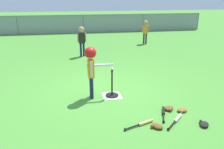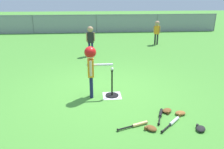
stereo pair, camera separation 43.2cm
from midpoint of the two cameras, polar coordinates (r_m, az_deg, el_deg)
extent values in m
plane|color=#478C33|center=(5.69, -4.00, -4.33)|extent=(60.00, 60.00, 0.00)
cube|color=white|center=(5.43, -2.29, -5.47)|extent=(0.44, 0.44, 0.01)
cylinder|color=black|center=(5.42, -2.29, -5.39)|extent=(0.32, 0.32, 0.03)
cylinder|color=black|center=(5.29, -2.34, -2.18)|extent=(0.04, 0.04, 0.63)
cylinder|color=black|center=(5.19, -2.39, 0.93)|extent=(0.06, 0.06, 0.02)
sphere|color=white|center=(5.17, -2.39, 1.43)|extent=(0.07, 0.07, 0.07)
cylinder|color=#191E4C|center=(5.34, -7.67, -3.04)|extent=(0.08, 0.08, 0.53)
cylinder|color=#191E4C|center=(5.23, -7.60, -3.53)|extent=(0.08, 0.08, 0.53)
cube|color=orange|center=(5.12, -7.87, 1.56)|extent=(0.14, 0.24, 0.41)
cylinder|color=beige|center=(5.25, -7.97, 2.35)|extent=(0.06, 0.06, 0.35)
cylinder|color=beige|center=(4.97, -7.80, 1.36)|extent=(0.06, 0.06, 0.35)
sphere|color=beige|center=(5.03, -8.05, 5.18)|extent=(0.23, 0.23, 0.23)
sphere|color=red|center=(5.02, -8.07, 5.51)|extent=(0.27, 0.27, 0.27)
cylinder|color=silver|center=(5.11, -5.56, 2.39)|extent=(0.60, 0.06, 0.06)
cylinder|color=#191E4C|center=(9.00, -8.64, 6.32)|extent=(0.08, 0.08, 0.52)
cylinder|color=#191E4C|center=(8.99, -9.37, 6.25)|extent=(0.08, 0.08, 0.52)
cube|color=black|center=(8.90, -9.16, 9.19)|extent=(0.25, 0.17, 0.41)
cylinder|color=tan|center=(8.92, -8.24, 9.45)|extent=(0.06, 0.06, 0.35)
cylinder|color=tan|center=(8.88, -10.11, 9.30)|extent=(0.06, 0.06, 0.35)
sphere|color=tan|center=(8.85, -9.28, 11.30)|extent=(0.23, 0.23, 0.23)
cylinder|color=#262626|center=(11.32, 7.65, 9.07)|extent=(0.08, 0.08, 0.51)
cylinder|color=#262626|center=(11.34, 7.07, 9.11)|extent=(0.08, 0.08, 0.51)
cube|color=orange|center=(11.26, 7.46, 11.37)|extent=(0.26, 0.22, 0.40)
cylinder|color=tan|center=(11.23, 8.20, 11.47)|extent=(0.06, 0.06, 0.34)
cylinder|color=tan|center=(11.27, 6.74, 11.56)|extent=(0.06, 0.06, 0.34)
sphere|color=tan|center=(11.21, 7.54, 13.01)|extent=(0.23, 0.23, 0.23)
cylinder|color=silver|center=(4.58, 13.94, -10.83)|extent=(0.27, 0.27, 0.06)
cylinder|color=black|center=(4.32, 12.26, -12.67)|extent=(0.25, 0.24, 0.03)
cylinder|color=black|center=(4.20, 11.33, -13.67)|extent=(0.05, 0.05, 0.05)
cylinder|color=#DBB266|center=(4.33, 5.74, -12.19)|extent=(0.32, 0.16, 0.06)
cylinder|color=black|center=(4.18, 2.15, -13.38)|extent=(0.30, 0.13, 0.03)
cylinder|color=black|center=(4.11, 0.24, -13.99)|extent=(0.03, 0.05, 0.05)
cylinder|color=black|center=(4.78, 10.53, -9.18)|extent=(0.17, 0.29, 0.06)
cylinder|color=black|center=(4.52, 10.40, -10.95)|extent=(0.14, 0.28, 0.03)
cylinder|color=black|center=(4.40, 10.33, -11.91)|extent=(0.05, 0.03, 0.05)
ellipsoid|color=brown|center=(4.89, 11.96, -8.50)|extent=(0.27, 0.26, 0.07)
cube|color=brown|center=(4.81, 12.30, -9.04)|extent=(0.06, 0.06, 0.06)
ellipsoid|color=black|center=(4.51, 20.03, -11.97)|extent=(0.26, 0.27, 0.07)
cube|color=black|center=(4.57, 19.24, -11.42)|extent=(0.06, 0.06, 0.06)
ellipsoid|color=brown|center=(4.88, 15.13, -8.84)|extent=(0.24, 0.20, 0.07)
cube|color=brown|center=(4.80, 14.97, -9.37)|extent=(0.06, 0.05, 0.06)
ellipsoid|color=brown|center=(4.24, 8.65, -13.03)|extent=(0.26, 0.27, 0.07)
cube|color=brown|center=(4.22, 7.34, -13.16)|extent=(0.06, 0.06, 0.06)
cylinder|color=slate|center=(15.12, -23.89, 11.47)|extent=(0.06, 0.06, 1.15)
cylinder|color=slate|center=(14.72, -8.26, 12.73)|extent=(0.06, 0.06, 1.15)
cylinder|color=slate|center=(15.39, 7.18, 13.08)|extent=(0.06, 0.06, 1.15)
cylinder|color=slate|center=(17.00, 20.50, 12.64)|extent=(0.06, 0.06, 1.15)
cube|color=gray|center=(14.67, -8.36, 14.74)|extent=(16.00, 0.03, 0.03)
cube|color=gray|center=(14.72, -8.26, 12.73)|extent=(16.00, 0.01, 1.15)
camera|label=1|loc=(0.22, -92.37, -0.85)|focal=35.64mm
camera|label=2|loc=(0.22, 87.63, 0.85)|focal=35.64mm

